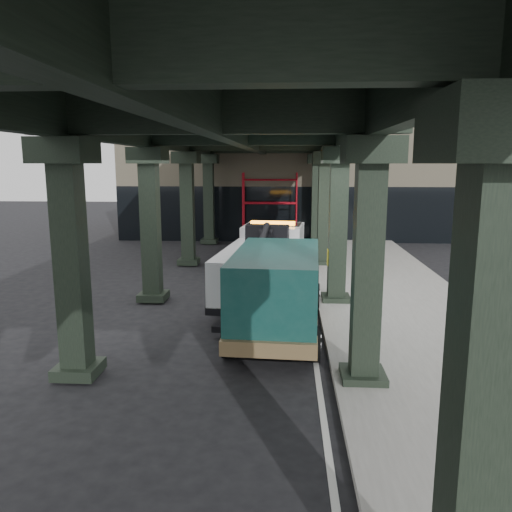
% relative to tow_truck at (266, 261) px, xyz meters
% --- Properties ---
extents(ground, '(90.00, 90.00, 0.00)m').
position_rel_tow_truck_xyz_m(ground, '(-0.29, -2.97, -1.23)').
color(ground, black).
rests_on(ground, ground).
extents(sidewalk, '(5.00, 40.00, 0.15)m').
position_rel_tow_truck_xyz_m(sidewalk, '(4.21, -0.97, -1.16)').
color(sidewalk, gray).
rests_on(sidewalk, ground).
extents(lane_stripe, '(0.12, 38.00, 0.01)m').
position_rel_tow_truck_xyz_m(lane_stripe, '(1.41, -0.97, -1.23)').
color(lane_stripe, silver).
rests_on(lane_stripe, ground).
extents(viaduct, '(7.40, 32.00, 6.40)m').
position_rel_tow_truck_xyz_m(viaduct, '(-0.69, -0.97, 4.23)').
color(viaduct, black).
rests_on(viaduct, ground).
extents(building, '(22.00, 10.00, 8.00)m').
position_rel_tow_truck_xyz_m(building, '(1.71, 17.03, 2.77)').
color(building, '#C6B793').
rests_on(building, ground).
extents(scaffolding, '(3.08, 0.88, 4.00)m').
position_rel_tow_truck_xyz_m(scaffolding, '(-0.29, 11.67, 0.88)').
color(scaffolding, red).
rests_on(scaffolding, ground).
extents(tow_truck, '(2.92, 7.88, 2.53)m').
position_rel_tow_truck_xyz_m(tow_truck, '(0.00, 0.00, 0.00)').
color(tow_truck, black).
rests_on(tow_truck, ground).
extents(towed_van, '(2.55, 5.80, 2.31)m').
position_rel_tow_truck_xyz_m(towed_van, '(0.48, -3.91, 0.01)').
color(towed_van, '#134641').
rests_on(towed_van, ground).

